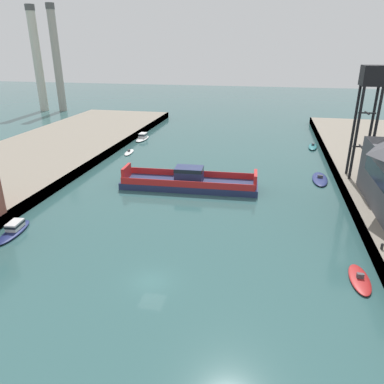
{
  "coord_description": "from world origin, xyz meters",
  "views": [
    {
      "loc": [
        10.52,
        -29.66,
        22.3
      ],
      "look_at": [
        0.0,
        20.11,
        2.0
      ],
      "focal_mm": 34.19,
      "sensor_mm": 36.0,
      "label": 1
    }
  ],
  "objects_px": {
    "moored_boat_near_right": "(313,147)",
    "crane_tower": "(371,90)",
    "moored_boat_mid_right": "(129,152)",
    "smokestack_distant_a": "(56,56)",
    "moored_boat_near_left": "(143,137)",
    "moored_boat_far_left": "(14,229)",
    "chain_ferry": "(189,182)",
    "moored_boat_far_right": "(320,179)",
    "smokestack_distant_b": "(37,57)",
    "moored_boat_mid_left": "(360,279)"
  },
  "relations": [
    {
      "from": "moored_boat_near_left",
      "to": "moored_boat_far_right",
      "type": "bearing_deg",
      "value": -29.05
    },
    {
      "from": "moored_boat_far_right",
      "to": "smokestack_distant_b",
      "type": "height_order",
      "value": "smokestack_distant_b"
    },
    {
      "from": "moored_boat_far_left",
      "to": "moored_boat_far_right",
      "type": "relative_size",
      "value": 0.89
    },
    {
      "from": "moored_boat_near_right",
      "to": "smokestack_distant_b",
      "type": "distance_m",
      "value": 101.48
    },
    {
      "from": "moored_boat_near_right",
      "to": "smokestack_distant_b",
      "type": "bearing_deg",
      "value": 159.05
    },
    {
      "from": "moored_boat_near_left",
      "to": "smokestack_distant_a",
      "type": "height_order",
      "value": "smokestack_distant_a"
    },
    {
      "from": "chain_ferry",
      "to": "smokestack_distant_b",
      "type": "xyz_separation_m",
      "value": [
        -70.17,
        67.5,
        17.76
      ]
    },
    {
      "from": "moored_boat_far_left",
      "to": "moored_boat_near_left",
      "type": "bearing_deg",
      "value": 90.7
    },
    {
      "from": "crane_tower",
      "to": "smokestack_distant_b",
      "type": "xyz_separation_m",
      "value": [
        -97.75,
        60.84,
        2.92
      ]
    },
    {
      "from": "moored_boat_near_right",
      "to": "moored_boat_far_left",
      "type": "height_order",
      "value": "moored_boat_far_left"
    },
    {
      "from": "moored_boat_near_right",
      "to": "crane_tower",
      "type": "bearing_deg",
      "value": -79.67
    },
    {
      "from": "moored_boat_near_right",
      "to": "moored_boat_far_right",
      "type": "bearing_deg",
      "value": -92.18
    },
    {
      "from": "moored_boat_far_left",
      "to": "chain_ferry",
      "type": "bearing_deg",
      "value": 47.76
    },
    {
      "from": "moored_boat_near_right",
      "to": "smokestack_distant_a",
      "type": "height_order",
      "value": "smokestack_distant_a"
    },
    {
      "from": "chain_ferry",
      "to": "moored_boat_mid_left",
      "type": "xyz_separation_m",
      "value": [
        22.72,
        -22.28,
        -0.9
      ]
    },
    {
      "from": "moored_boat_far_left",
      "to": "moored_boat_far_right",
      "type": "xyz_separation_m",
      "value": [
        40.62,
        28.88,
        -0.28
      ]
    },
    {
      "from": "moored_boat_near_right",
      "to": "moored_boat_mid_right",
      "type": "height_order",
      "value": "moored_boat_near_right"
    },
    {
      "from": "moored_boat_near_left",
      "to": "smokestack_distant_a",
      "type": "xyz_separation_m",
      "value": [
        -43.96,
        37.05,
        18.45
      ]
    },
    {
      "from": "moored_boat_mid_right",
      "to": "smokestack_distant_a",
      "type": "xyz_separation_m",
      "value": [
        -45.25,
        50.11,
        18.85
      ]
    },
    {
      "from": "chain_ferry",
      "to": "moored_boat_far_right",
      "type": "bearing_deg",
      "value": 21.02
    },
    {
      "from": "crane_tower",
      "to": "smokestack_distant_a",
      "type": "xyz_separation_m",
      "value": [
        -90.69,
        61.82,
        3.11
      ]
    },
    {
      "from": "moored_boat_near_left",
      "to": "moored_boat_near_right",
      "type": "relative_size",
      "value": 1.07
    },
    {
      "from": "chain_ferry",
      "to": "moored_boat_near_left",
      "type": "bearing_deg",
      "value": 121.36
    },
    {
      "from": "smokestack_distant_a",
      "to": "smokestack_distant_b",
      "type": "distance_m",
      "value": 7.13
    },
    {
      "from": "moored_boat_near_left",
      "to": "smokestack_distant_b",
      "type": "height_order",
      "value": "smokestack_distant_b"
    },
    {
      "from": "crane_tower",
      "to": "smokestack_distant_b",
      "type": "height_order",
      "value": "smokestack_distant_b"
    },
    {
      "from": "smokestack_distant_b",
      "to": "chain_ferry",
      "type": "bearing_deg",
      "value": -43.89
    },
    {
      "from": "moored_boat_far_right",
      "to": "smokestack_distant_b",
      "type": "relative_size",
      "value": 0.22
    },
    {
      "from": "crane_tower",
      "to": "moored_boat_near_left",
      "type": "bearing_deg",
      "value": 152.08
    },
    {
      "from": "moored_boat_mid_right",
      "to": "smokestack_distant_a",
      "type": "relative_size",
      "value": 0.15
    },
    {
      "from": "crane_tower",
      "to": "smokestack_distant_a",
      "type": "relative_size",
      "value": 0.5
    },
    {
      "from": "chain_ferry",
      "to": "smokestack_distant_b",
      "type": "height_order",
      "value": "smokestack_distant_b"
    },
    {
      "from": "moored_boat_near_left",
      "to": "crane_tower",
      "type": "distance_m",
      "value": 55.07
    },
    {
      "from": "moored_boat_near_right",
      "to": "moored_boat_mid_left",
      "type": "bearing_deg",
      "value": -90.29
    },
    {
      "from": "moored_boat_near_left",
      "to": "moored_boat_mid_right",
      "type": "height_order",
      "value": "moored_boat_near_left"
    },
    {
      "from": "moored_boat_far_right",
      "to": "crane_tower",
      "type": "xyz_separation_m",
      "value": [
        5.48,
        -1.84,
        15.7
      ]
    },
    {
      "from": "moored_boat_near_left",
      "to": "moored_boat_near_right",
      "type": "xyz_separation_m",
      "value": [
        42.14,
        0.41,
        -0.32
      ]
    },
    {
      "from": "smokestack_distant_b",
      "to": "moored_boat_mid_right",
      "type": "bearing_deg",
      "value": -43.2
    },
    {
      "from": "chain_ferry",
      "to": "moored_boat_far_right",
      "type": "relative_size",
      "value": 2.95
    },
    {
      "from": "moored_boat_mid_right",
      "to": "moored_boat_far_left",
      "type": "xyz_separation_m",
      "value": [
        -0.66,
        -38.75,
        0.32
      ]
    },
    {
      "from": "smokestack_distant_a",
      "to": "smokestack_distant_b",
      "type": "xyz_separation_m",
      "value": [
        -7.07,
        -0.97,
        -0.19
      ]
    },
    {
      "from": "moored_boat_near_right",
      "to": "smokestack_distant_a",
      "type": "bearing_deg",
      "value": 156.95
    },
    {
      "from": "moored_boat_mid_left",
      "to": "smokestack_distant_a",
      "type": "bearing_deg",
      "value": 133.4
    },
    {
      "from": "moored_boat_mid_left",
      "to": "moored_boat_far_left",
      "type": "xyz_separation_m",
      "value": [
        -41.23,
        1.89,
        0.32
      ]
    },
    {
      "from": "moored_boat_far_left",
      "to": "crane_tower",
      "type": "distance_m",
      "value": 55.62
    },
    {
      "from": "smokestack_distant_b",
      "to": "moored_boat_near_left",
      "type": "bearing_deg",
      "value": -35.27
    },
    {
      "from": "moored_boat_far_right",
      "to": "moored_boat_mid_right",
      "type": "bearing_deg",
      "value": 166.13
    },
    {
      "from": "chain_ferry",
      "to": "moored_boat_mid_right",
      "type": "relative_size",
      "value": 4.28
    },
    {
      "from": "chain_ferry",
      "to": "moored_boat_near_right",
      "type": "height_order",
      "value": "chain_ferry"
    },
    {
      "from": "moored_boat_near_right",
      "to": "moored_boat_mid_left",
      "type": "relative_size",
      "value": 1.19
    }
  ]
}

